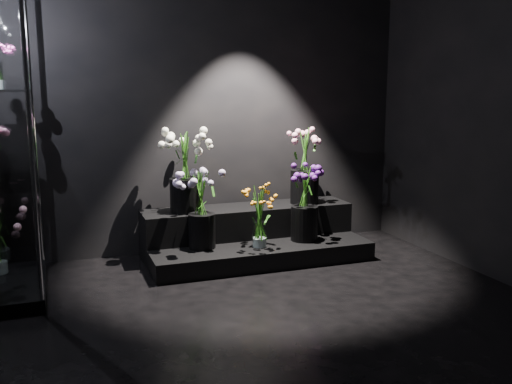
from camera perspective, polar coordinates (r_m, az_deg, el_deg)
name	(u,v)px	position (r m, az deg, el deg)	size (l,w,h in m)	color
floor	(279,331)	(3.71, 2.28, -13.69)	(4.00, 4.00, 0.00)	black
wall_back	(197,100)	(5.29, -5.90, 9.15)	(4.00, 4.00, 0.00)	black
display_riser	(252,236)	(5.20, -0.42, -4.43)	(1.94, 0.86, 0.43)	black
bouquet_orange_bells	(259,216)	(4.85, 0.35, -2.41)	(0.27, 0.27, 0.53)	white
bouquet_lilac	(201,203)	(4.83, -5.47, -1.06)	(0.46, 0.46, 0.66)	black
bouquet_purple	(305,200)	(5.07, 4.89, -0.83)	(0.31, 0.31, 0.67)	black
bouquet_cream_roses	(185,167)	(5.01, -7.09, 2.53)	(0.47, 0.47, 0.70)	black
bouquet_pink_roses	(305,163)	(5.36, 4.91, 2.94)	(0.38, 0.38, 0.71)	black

